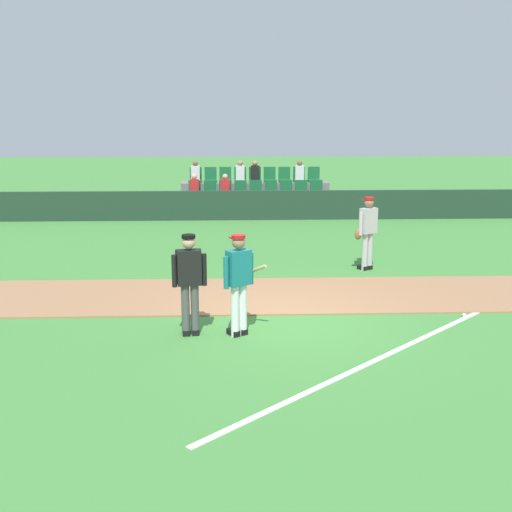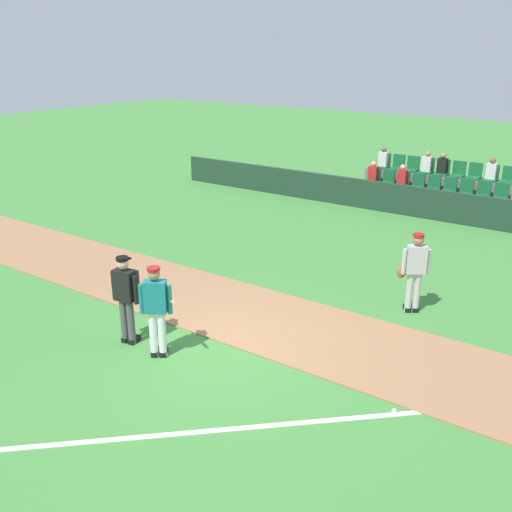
{
  "view_description": "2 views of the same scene",
  "coord_description": "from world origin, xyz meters",
  "px_view_note": "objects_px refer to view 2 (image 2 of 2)",
  "views": [
    {
      "loc": [
        -0.86,
        -11.34,
        3.83
      ],
      "look_at": [
        -0.39,
        1.18,
        0.93
      ],
      "focal_mm": 45.34,
      "sensor_mm": 36.0,
      "label": 1
    },
    {
      "loc": [
        5.96,
        -7.35,
        5.35
      ],
      "look_at": [
        -0.44,
        1.83,
        1.23
      ],
      "focal_mm": 39.91,
      "sensor_mm": 36.0,
      "label": 2
    }
  ],
  "objects_px": {
    "runner_grey_jersey": "(414,270)",
    "baseball": "(394,411)",
    "umpire_home_plate": "(126,295)",
    "batter_teal_jersey": "(156,308)"
  },
  "relations": [
    {
      "from": "runner_grey_jersey",
      "to": "baseball",
      "type": "bearing_deg",
      "value": -73.1
    },
    {
      "from": "runner_grey_jersey",
      "to": "baseball",
      "type": "height_order",
      "value": "runner_grey_jersey"
    },
    {
      "from": "umpire_home_plate",
      "to": "baseball",
      "type": "bearing_deg",
      "value": 8.63
    },
    {
      "from": "batter_teal_jersey",
      "to": "runner_grey_jersey",
      "type": "relative_size",
      "value": 1.0
    },
    {
      "from": "batter_teal_jersey",
      "to": "runner_grey_jersey",
      "type": "bearing_deg",
      "value": 55.13
    },
    {
      "from": "umpire_home_plate",
      "to": "baseball",
      "type": "distance_m",
      "value": 5.2
    },
    {
      "from": "baseball",
      "to": "batter_teal_jersey",
      "type": "bearing_deg",
      "value": -168.98
    },
    {
      "from": "batter_teal_jersey",
      "to": "runner_grey_jersey",
      "type": "xyz_separation_m",
      "value": [
        3.11,
        4.46,
        -0.01
      ]
    },
    {
      "from": "batter_teal_jersey",
      "to": "baseball",
      "type": "distance_m",
      "value": 4.39
    },
    {
      "from": "batter_teal_jersey",
      "to": "baseball",
      "type": "relative_size",
      "value": 23.78
    }
  ]
}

